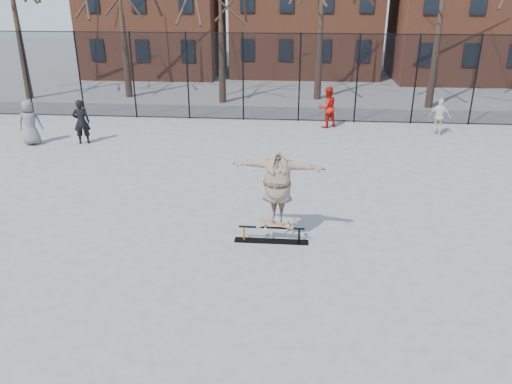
# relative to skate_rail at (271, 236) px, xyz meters

# --- Properties ---
(ground) EXTENTS (100.00, 100.00, 0.00)m
(ground) POSITION_rel_skate_rail_xyz_m (-0.62, -0.96, -0.16)
(ground) COLOR slate
(skate_rail) EXTENTS (1.86, 0.28, 0.41)m
(skate_rail) POSITION_rel_skate_rail_xyz_m (0.00, 0.00, 0.00)
(skate_rail) COLOR black
(skate_rail) RESTS_ON ground
(skateboard) EXTENTS (0.89, 0.21, 0.11)m
(skateboard) POSITION_rel_skate_rail_xyz_m (0.13, -0.00, 0.30)
(skateboard) COLOR #A56B42
(skateboard) RESTS_ON skate_rail
(skater) EXTENTS (2.26, 0.80, 1.80)m
(skater) POSITION_rel_skate_rail_xyz_m (0.13, -0.00, 1.26)
(skater) COLOR #74388C
(skater) RESTS_ON skateboard
(bystander_grey) EXTENTS (1.00, 0.80, 1.79)m
(bystander_grey) POSITION_rel_skate_rail_xyz_m (-10.02, 7.40, 0.73)
(bystander_grey) COLOR slate
(bystander_grey) RESTS_ON ground
(bystander_black) EXTENTS (0.75, 0.60, 1.78)m
(bystander_black) POSITION_rel_skate_rail_xyz_m (-8.05, 7.71, 0.73)
(bystander_black) COLOR black
(bystander_black) RESTS_ON ground
(bystander_red) EXTENTS (1.10, 1.03, 1.80)m
(bystander_red) POSITION_rel_skate_rail_xyz_m (1.86, 11.04, 0.74)
(bystander_red) COLOR #B3160F
(bystander_red) RESTS_ON ground
(bystander_white) EXTENTS (0.99, 0.66, 1.56)m
(bystander_white) POSITION_rel_skate_rail_xyz_m (6.54, 10.18, 0.62)
(bystander_white) COLOR silver
(bystander_white) RESTS_ON ground
(fence) EXTENTS (34.03, 0.07, 4.00)m
(fence) POSITION_rel_skate_rail_xyz_m (-0.63, 12.04, 1.89)
(fence) COLOR black
(fence) RESTS_ON ground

